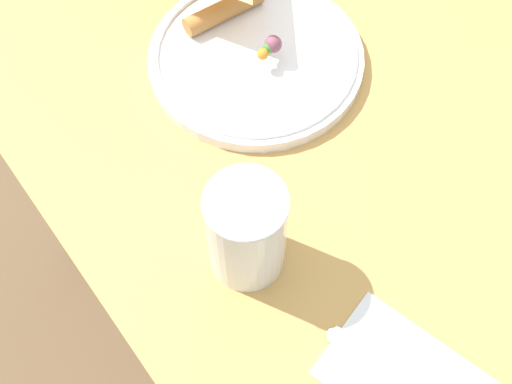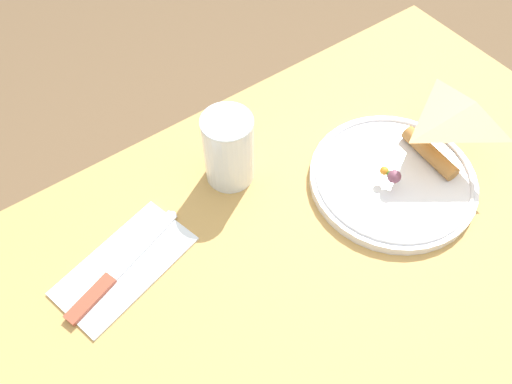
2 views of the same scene
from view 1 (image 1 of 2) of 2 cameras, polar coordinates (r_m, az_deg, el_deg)
name	(u,v)px [view 1 (image 1 of 2)]	position (r m, az deg, el deg)	size (l,w,h in m)	color
ground_plane	(321,311)	(1.46, 5.78, -10.45)	(6.00, 6.00, 0.00)	brown
dining_table	(363,159)	(0.87, 9.53, 2.92)	(1.01, 0.77, 0.77)	tan
plate_pizza	(255,54)	(0.79, -0.13, 12.18)	(0.26, 0.26, 0.05)	white
milk_glass	(247,234)	(0.61, -0.84, -3.76)	(0.08, 0.08, 0.12)	white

